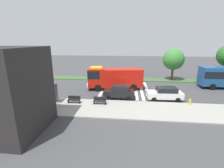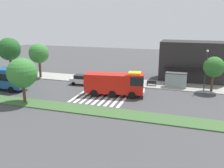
% 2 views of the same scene
% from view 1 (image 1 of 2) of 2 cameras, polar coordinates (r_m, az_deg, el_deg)
% --- Properties ---
extents(ground_plane, '(120.00, 120.00, 0.00)m').
position_cam_1_polar(ground_plane, '(26.51, 3.43, -1.87)').
color(ground_plane, '#424244').
extents(sidewalk, '(60.00, 5.14, 0.14)m').
position_cam_1_polar(sidewalk, '(18.92, 2.26, -8.88)').
color(sidewalk, '#9E9B93').
rests_on(sidewalk, ground_plane).
extents(median_strip, '(60.00, 3.00, 0.14)m').
position_cam_1_polar(median_strip, '(33.25, 4.01, 1.80)').
color(median_strip, '#3D6033').
rests_on(median_strip, ground_plane).
extents(crosswalk, '(7.65, 9.92, 0.01)m').
position_cam_1_polar(crosswalk, '(26.49, 4.65, -1.90)').
color(crosswalk, silver).
rests_on(crosswalk, ground_plane).
extents(fire_truck, '(9.29, 3.73, 3.77)m').
position_cam_1_polar(fire_truck, '(26.07, 0.32, 2.43)').
color(fire_truck, red).
rests_on(fire_truck, ground_plane).
extents(parked_car_west, '(4.72, 2.24, 1.78)m').
position_cam_1_polar(parked_car_west, '(22.67, 18.52, -3.25)').
color(parked_car_west, silver).
rests_on(parked_car_west, ground_plane).
extents(parked_car_mid, '(4.22, 2.08, 1.84)m').
position_cam_1_polar(parked_car_mid, '(22.13, 2.63, -2.84)').
color(parked_car_mid, black).
rests_on(parked_car_mid, ground_plane).
extents(bus_stop_shelter, '(3.50, 1.40, 2.46)m').
position_cam_1_polar(bus_stop_shelter, '(22.09, -23.53, -1.58)').
color(bus_stop_shelter, '#4C4C51').
rests_on(bus_stop_shelter, sidewalk).
extents(bench_near_shelter, '(1.60, 0.50, 0.90)m').
position_cam_1_polar(bench_near_shelter, '(20.84, -13.48, -5.43)').
color(bench_near_shelter, black).
rests_on(bench_near_shelter, sidewalk).
extents(bench_west_of_shelter, '(1.60, 0.50, 0.90)m').
position_cam_1_polar(bench_west_of_shelter, '(20.01, -4.42, -5.92)').
color(bench_west_of_shelter, black).
rests_on(bench_west_of_shelter, sidewalk).
extents(street_lamp, '(0.36, 0.36, 6.62)m').
position_cam_1_polar(street_lamp, '(24.82, -32.12, 4.15)').
color(street_lamp, '#2D2D30').
rests_on(street_lamp, sidewalk).
extents(sidewalk_tree_center, '(3.22, 3.22, 5.56)m').
position_cam_1_polar(sidewalk_tree_center, '(25.25, -34.77, 4.01)').
color(sidewalk_tree_center, '#513823').
rests_on(sidewalk_tree_center, sidewalk).
extents(median_tree_west, '(4.08, 4.08, 6.18)m').
position_cam_1_polar(median_tree_west, '(33.67, 21.26, 8.21)').
color(median_tree_west, '#513823').
rests_on(median_tree_west, median_strip).
extents(fire_hydrant, '(0.28, 0.28, 0.70)m').
position_cam_1_polar(fire_hydrant, '(22.03, 26.19, -5.77)').
color(fire_hydrant, gold).
rests_on(fire_hydrant, sidewalk).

